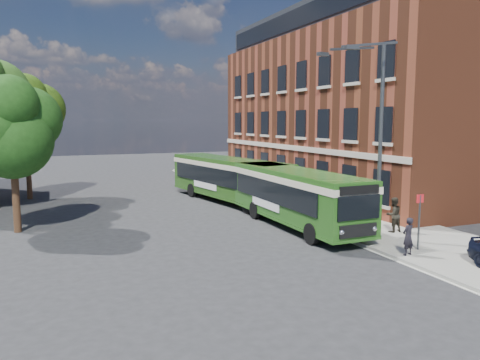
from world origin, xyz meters
name	(u,v)px	position (x,y,z in m)	size (l,w,h in m)	color
ground	(258,242)	(0.00, 0.00, 0.00)	(120.00, 120.00, 0.00)	#28282A
pavement	(303,203)	(7.00, 8.00, 0.07)	(6.00, 48.00, 0.15)	gray
kerb_line	(262,207)	(3.95, 8.00, 0.01)	(0.12, 48.00, 0.01)	beige
brick_office	(356,103)	(14.00, 12.00, 6.97)	(12.10, 26.00, 14.20)	brown
street_lamp	(374,139)	(4.84, -2.00, 4.79)	(2.96, 2.38, 9.00)	#3E4144
bus_stop_sign	(419,218)	(5.60, -4.20, 1.51)	(0.35, 0.08, 2.52)	#3E4144
bus_front	(296,192)	(3.20, 2.23, 1.83)	(2.78, 10.95, 3.02)	#245518
bus_rear	(228,176)	(2.57, 10.66, 1.83)	(4.72, 12.39, 3.02)	#234B15
pedestrian_a	(408,236)	(4.60, -4.69, 0.93)	(0.57, 0.38, 1.56)	black
pedestrian_b	(393,215)	(6.76, -1.24, 1.01)	(0.84, 0.65, 1.72)	black
tree_left	(13,127)	(-10.39, 6.35, 5.28)	(4.61, 4.38, 7.78)	#392314
tree_right	(26,115)	(-10.17, 17.15, 5.99)	(5.23, 4.97, 8.83)	#392314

